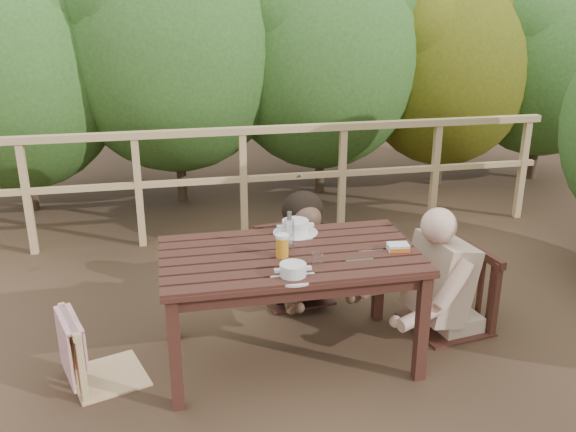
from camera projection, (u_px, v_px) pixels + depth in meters
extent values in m
plane|color=#4C3523|center=(290.00, 357.00, 3.81)|extent=(60.00, 60.00, 0.00)
cube|color=#351A13|center=(290.00, 307.00, 3.69)|extent=(1.48, 0.83, 0.68)
cube|color=tan|center=(102.00, 314.00, 3.47)|extent=(0.52, 0.52, 0.83)
cube|color=#351A13|center=(295.00, 236.00, 4.41)|extent=(0.53, 0.53, 0.95)
cube|color=#351A13|center=(451.00, 257.00, 4.00)|extent=(0.57, 0.57, 0.99)
cube|color=tan|center=(244.00, 184.00, 5.48)|extent=(5.60, 0.10, 1.01)
cylinder|color=silver|center=(293.00, 271.00, 3.28)|extent=(0.24, 0.24, 0.08)
cylinder|color=white|center=(295.00, 227.00, 3.85)|extent=(0.28, 0.28, 0.09)
cylinder|color=gold|center=(282.00, 247.00, 3.50)|extent=(0.08, 0.08, 0.15)
cylinder|color=white|center=(289.00, 232.00, 3.59)|extent=(0.06, 0.06, 0.24)
cylinder|color=white|center=(317.00, 260.00, 3.41)|extent=(0.07, 0.07, 0.08)
cube|color=white|center=(398.00, 248.00, 3.60)|extent=(0.13, 0.10, 0.05)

